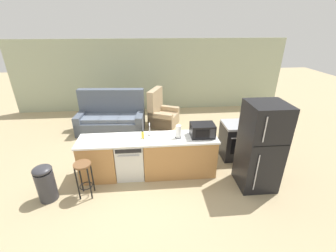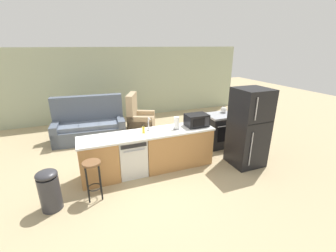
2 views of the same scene
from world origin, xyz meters
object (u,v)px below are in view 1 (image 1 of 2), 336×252
refrigerator (261,147)px  kettle (245,118)px  armchair (161,115)px  stove_range (237,140)px  couch (112,118)px  dishwasher (130,158)px  bar_stool (84,173)px  trash_bin (45,183)px  paper_towel_roll (178,132)px  soap_bottle (143,135)px  microwave (202,130)px

refrigerator → kettle: size_ratio=8.76×
kettle → armchair: bearing=135.0°
stove_range → couch: (-3.33, 1.81, -0.06)m
dishwasher → stove_range: size_ratio=0.93×
bar_stool → trash_bin: (-0.71, -0.04, -0.16)m
paper_towel_roll → soap_bottle: size_ratio=1.60×
soap_bottle → bar_stool: 1.35m
stove_range → couch: bearing=151.4°
soap_bottle → armchair: 2.73m
soap_bottle → trash_bin: 2.04m
dishwasher → armchair: size_ratio=0.70×
microwave → kettle: size_ratio=2.44×
paper_towel_roll → bar_stool: bearing=-163.2°
dishwasher → trash_bin: dishwasher is taller
dishwasher → armchair: bearing=72.4°
bar_stool → couch: 2.96m
refrigerator → microwave: 1.19m
dishwasher → bar_stool: dishwasher is taller
kettle → trash_bin: (-4.32, -1.31, -0.61)m
bar_stool → armchair: 3.62m
stove_range → kettle: 0.58m
soap_bottle → couch: 2.62m
paper_towel_roll → soap_bottle: (-0.75, 0.04, -0.07)m
refrigerator → couch: 4.45m
armchair → stove_range: bearing=-49.4°
dishwasher → soap_bottle: (0.29, 0.01, 0.55)m
microwave → soap_bottle: microwave is taller
stove_range → armchair: (-1.77, 2.07, -0.10)m
paper_towel_roll → kettle: paper_towel_roll is taller
soap_bottle → microwave: bearing=-0.7°
refrigerator → paper_towel_roll: (-1.56, 0.52, 0.14)m
microwave → bar_stool: microwave is taller
dishwasher → couch: couch is taller
dishwasher → couch: (-0.73, 2.36, -0.03)m
stove_range → refrigerator: size_ratio=0.50×
dishwasher → microwave: bearing=-0.0°
refrigerator → microwave: bearing=152.3°
dishwasher → soap_bottle: size_ratio=4.77×
soap_bottle → armchair: armchair is taller
refrigerator → kettle: refrigerator is taller
couch → dishwasher: bearing=-72.9°
soap_bottle → couch: (-1.02, 2.35, -0.58)m
soap_bottle → armchair: (0.54, 2.60, -0.62)m
microwave → armchair: armchair is taller
microwave → trash_bin: size_ratio=0.68×
bar_stool → trash_bin: same height
refrigerator → couch: (-3.33, 2.91, -0.50)m
bar_stool → paper_towel_roll: bearing=16.8°
microwave → armchair: 2.80m
dishwasher → paper_towel_roll: size_ratio=2.98×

